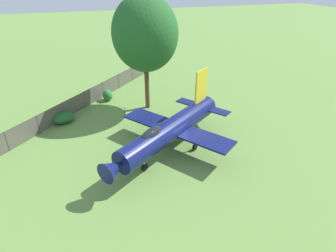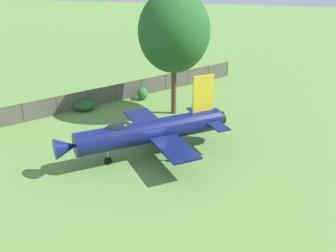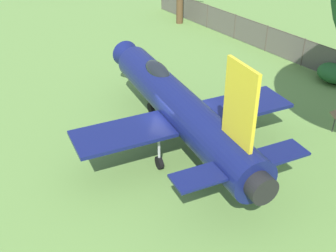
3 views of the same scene
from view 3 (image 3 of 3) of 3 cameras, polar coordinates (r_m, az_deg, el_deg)
ground_plane at (r=20.21m, az=1.60°, el=-2.70°), size 200.00×200.00×0.00m
display_jet at (r=19.39m, az=1.23°, el=2.99°), size 10.23×12.40×5.93m
shrub_by_tree at (r=28.22m, az=21.47°, el=6.67°), size 2.06×2.36×1.05m
info_plaque at (r=22.40m, az=21.60°, el=1.14°), size 0.71×0.70×1.14m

